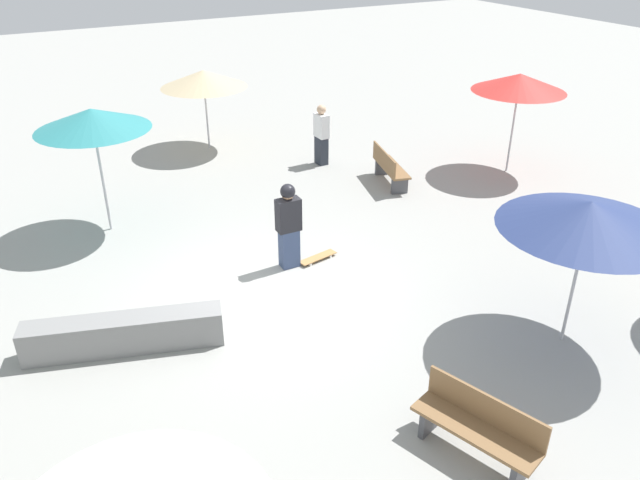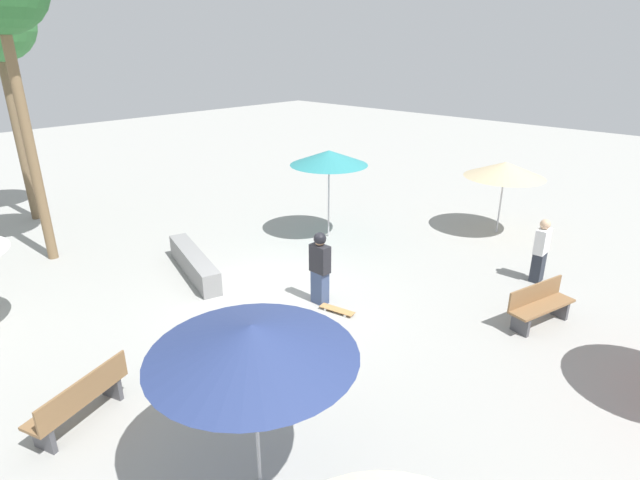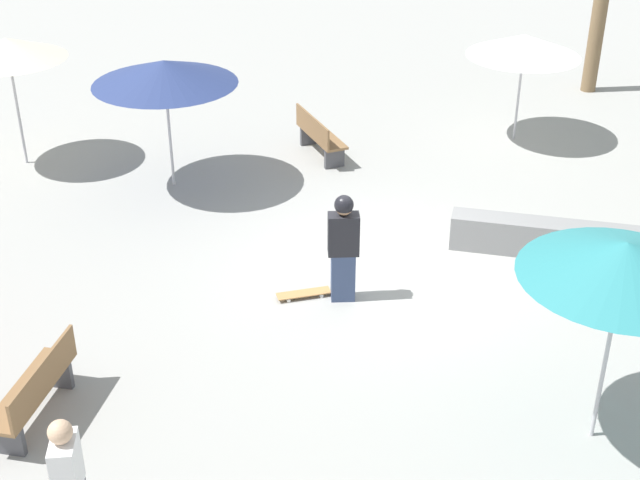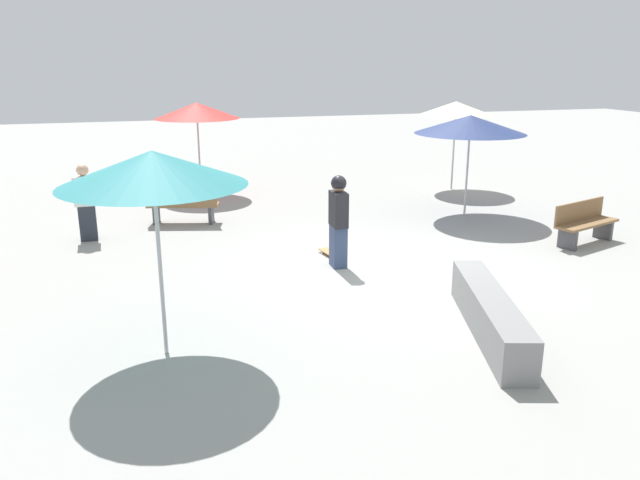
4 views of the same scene
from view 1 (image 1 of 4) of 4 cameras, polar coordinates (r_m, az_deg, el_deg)
The scene contains 11 objects.
ground_plane at distance 11.09m, azimuth -4.56°, elevation -4.74°, with size 60.00×60.00×0.00m, color #9E9E99.
skater_main at distance 11.42m, azimuth -2.89°, elevation 1.56°, with size 0.28×0.45×1.67m.
skateboard at distance 11.99m, azimuth -0.20°, elevation -1.60°, with size 0.35×0.82×0.07m.
concrete_ledge at distance 10.01m, azimuth -17.48°, elevation -8.16°, with size 1.30×2.96×0.57m.
bench_near at distance 15.34m, azimuth 6.34°, elevation 6.61°, with size 1.66×0.84×0.85m.
bench_far at distance 8.11m, azimuth 14.21°, elevation -16.29°, with size 1.66×0.93×0.85m.
shade_umbrella_teal at distance 13.05m, azimuth -20.13°, elevation 10.33°, with size 2.24×2.24×2.59m.
shade_umbrella_navy at distance 9.59m, azimuth 23.39°, elevation 2.08°, with size 2.56×2.56×2.37m.
shade_umbrella_red at distance 16.24m, azimuth 17.77°, elevation 13.55°, with size 2.27×2.27×2.49m.
shade_umbrella_tan at distance 17.52m, azimuth -10.60°, elevation 14.29°, with size 2.33×2.33×2.19m.
bystander_watching at distance 16.40m, azimuth 0.13°, elevation 9.58°, with size 0.44×0.25×1.59m.
Camera 1 is at (-8.59, 3.66, 5.98)m, focal length 35.00 mm.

